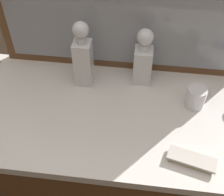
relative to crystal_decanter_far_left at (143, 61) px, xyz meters
The scene contains 5 objects.
dresser 0.62m from the crystal_decanter_far_left, 117.29° to the right, with size 1.40×0.60×0.96m.
crystal_decanter_far_left is the anchor object (origin of this frame).
crystal_decanter_rear 0.25m from the crystal_decanter_far_left, behind, with size 0.07×0.07×0.30m.
crystal_tumbler_center 0.26m from the crystal_decanter_far_left, 29.37° to the right, with size 0.08×0.08×0.09m.
silver_brush_far_right 0.45m from the crystal_decanter_far_left, 63.78° to the right, with size 0.18×0.10×0.02m.
Camera 1 is at (0.10, -0.78, 1.87)m, focal length 48.57 mm.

